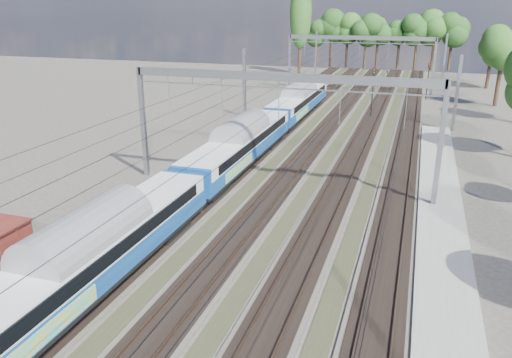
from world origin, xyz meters
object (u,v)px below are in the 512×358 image
(worker, at_px, (388,75))
(signal_near, at_px, (373,86))
(emu_train, at_px, (240,140))
(signal_far, at_px, (428,77))

(worker, height_order, signal_near, signal_near)
(emu_train, distance_m, signal_near, 27.12)
(emu_train, height_order, signal_near, signal_near)
(emu_train, xyz_separation_m, signal_near, (8.64, 25.68, 1.27))
(signal_near, bearing_deg, signal_far, 50.40)
(emu_train, bearing_deg, signal_near, 71.41)
(signal_near, distance_m, signal_far, 16.62)
(emu_train, bearing_deg, signal_far, 69.47)
(emu_train, xyz_separation_m, worker, (8.10, 62.02, -1.86))
(emu_train, relative_size, worker, 41.01)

